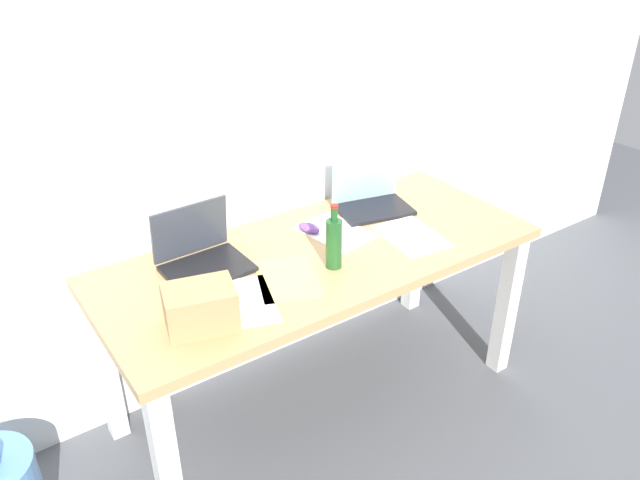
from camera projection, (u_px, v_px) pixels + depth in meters
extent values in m
plane|color=#515459|center=(320.00, 397.00, 2.79)|extent=(8.00, 8.00, 0.00)
cube|color=white|center=(259.00, 86.00, 2.46)|extent=(5.20, 0.08, 2.60)
cube|color=tan|center=(320.00, 256.00, 2.43)|extent=(1.73, 0.73, 0.04)
cube|color=silver|center=(167.00, 470.00, 2.00)|extent=(0.07, 0.07, 0.71)
cube|color=silver|center=(507.00, 304.00, 2.80)|extent=(0.07, 0.07, 0.71)
cube|color=silver|center=(105.00, 366.00, 2.44)|extent=(0.07, 0.07, 0.71)
cube|color=silver|center=(414.00, 248.00, 3.23)|extent=(0.07, 0.07, 0.71)
cube|color=black|center=(208.00, 269.00, 2.30)|extent=(0.31, 0.24, 0.02)
cube|color=#333842|center=(190.00, 229.00, 2.32)|extent=(0.30, 0.04, 0.21)
cube|color=black|center=(374.00, 210.00, 2.72)|extent=(0.34, 0.26, 0.02)
cube|color=#8CB7EA|center=(365.00, 176.00, 2.75)|extent=(0.31, 0.08, 0.21)
cylinder|color=#1E5123|center=(334.00, 244.00, 2.28)|extent=(0.06, 0.06, 0.19)
cylinder|color=#1E5123|center=(334.00, 214.00, 2.22)|extent=(0.03, 0.03, 0.06)
cylinder|color=#B21E19|center=(334.00, 206.00, 2.21)|extent=(0.03, 0.03, 0.01)
ellipsoid|color=#724799|center=(309.00, 228.00, 2.55)|extent=(0.09, 0.11, 0.03)
cube|color=tan|center=(200.00, 307.00, 1.98)|extent=(0.26, 0.21, 0.14)
cube|color=white|center=(335.00, 232.00, 2.56)|extent=(0.25, 0.32, 0.00)
cube|color=#F4E06B|center=(288.00, 278.00, 2.25)|extent=(0.31, 0.35, 0.00)
cube|color=white|center=(411.00, 236.00, 2.53)|extent=(0.25, 0.32, 0.00)
cube|color=white|center=(242.00, 302.00, 2.12)|extent=(0.29, 0.35, 0.00)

